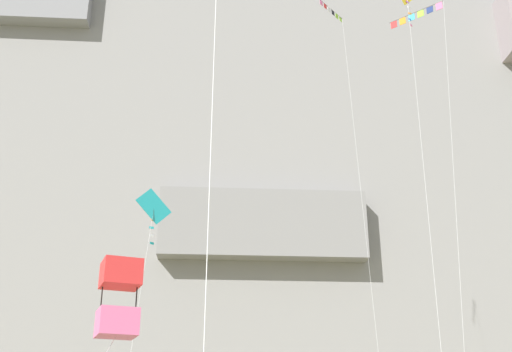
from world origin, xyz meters
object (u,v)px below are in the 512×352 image
at_px(kite_box_upper_right, 119,298).
at_px(kite_diamond_near_cliff, 153,211).
at_px(kite_diamond_mid_right, 408,7).
at_px(kite_banner_high_right, 340,74).
at_px(kite_banner_low_left, 421,41).

relative_size(kite_box_upper_right, kite_diamond_near_cliff, 0.45).
height_order(kite_diamond_mid_right, kite_box_upper_right, kite_diamond_mid_right).
bearing_deg(kite_box_upper_right, kite_banner_high_right, 58.81).
bearing_deg(kite_banner_low_left, kite_banner_high_right, 136.57).
bearing_deg(kite_diamond_mid_right, kite_box_upper_right, -140.44).
distance_m(kite_box_upper_right, kite_banner_high_right, 26.29).
distance_m(kite_diamond_mid_right, kite_banner_high_right, 6.77).
bearing_deg(kite_diamond_near_cliff, kite_banner_low_left, -17.52).
xyz_separation_m(kite_box_upper_right, kite_banner_high_right, (10.10, 16.69, 17.62)).
distance_m(kite_diamond_mid_right, kite_banner_low_left, 2.95).
height_order(kite_banner_high_right, kite_diamond_near_cliff, kite_banner_high_right).
xyz_separation_m(kite_diamond_mid_right, kite_box_upper_right, (-12.60, -10.41, -18.03)).
bearing_deg(kite_banner_high_right, kite_diamond_mid_right, -68.29).
height_order(kite_diamond_mid_right, kite_banner_high_right, kite_banner_high_right).
bearing_deg(kite_banner_low_left, kite_diamond_mid_right, -119.45).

